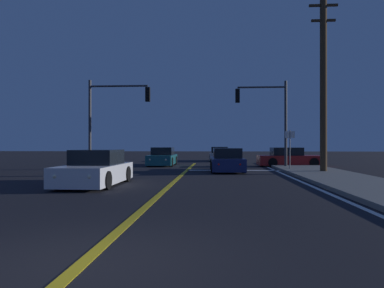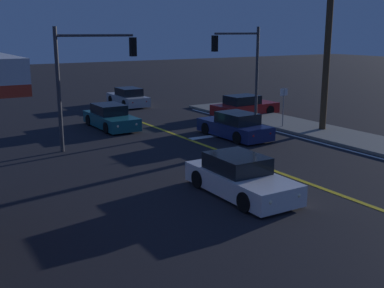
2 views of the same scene
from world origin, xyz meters
name	(u,v)px [view 1 (image 1 of 2)]	position (x,y,z in m)	size (l,w,h in m)	color
ground_plane	(79,266)	(0.00, 0.00, 0.00)	(160.00, 160.00, 0.00)	black
sidewalk_right	(361,184)	(7.09, 9.36, 0.07)	(3.20, 33.68, 0.15)	slate
lane_line_center	(171,184)	(0.00, 9.36, 0.01)	(0.20, 31.81, 0.01)	gold
lane_line_edge_right	(310,185)	(5.24, 9.36, 0.01)	(0.16, 31.81, 0.01)	white
stop_bar	(233,170)	(2.75, 17.21, 0.01)	(5.49, 0.50, 0.01)	white
car_mid_block_teal	(163,158)	(-2.23, 22.22, 0.58)	(1.89, 4.55, 1.34)	#195960
car_distant_tail_silver	(220,155)	(2.10, 29.46, 0.58)	(1.90, 4.47, 1.34)	#B2B5BA
car_lead_oncoming_red	(289,158)	(6.92, 21.46, 0.58)	(4.59, 2.02, 1.34)	maroon
car_parked_curb_white	(96,170)	(-2.85, 9.05, 0.58)	(1.96, 4.46, 1.34)	silver
car_side_waiting_navy	(227,161)	(2.36, 16.39, 0.58)	(1.98, 4.50, 1.34)	navy
traffic_signal_near_right	(268,111)	(5.12, 19.51, 3.78)	(3.37, 0.28, 5.72)	#38383D
traffic_signal_far_left	(112,109)	(-4.87, 18.11, 3.78)	(3.96, 0.28, 5.66)	#38383D
utility_pole_right	(323,82)	(7.39, 15.01, 4.87)	(1.49, 0.36, 9.50)	#42301E
street_sign_corner	(290,144)	(5.99, 16.71, 1.60)	(0.56, 0.07, 2.37)	slate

